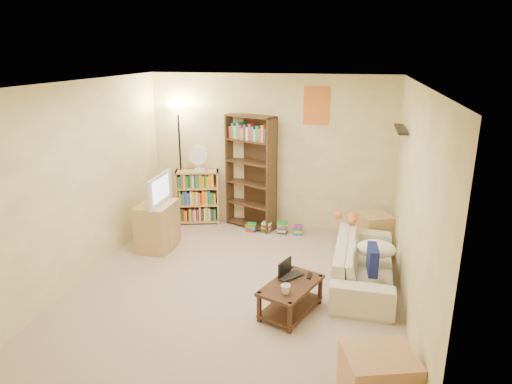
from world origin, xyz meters
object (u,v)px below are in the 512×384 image
(sofa, at_px, (364,263))
(television, at_px, (155,189))
(tv_stand, at_px, (157,226))
(side_table, at_px, (375,230))
(desk_fan, at_px, (198,158))
(end_cabinet, at_px, (378,379))
(coffee_table, at_px, (291,295))
(tall_bookshelf, at_px, (251,170))
(floor_lamp, at_px, (179,131))
(laptop, at_px, (293,278))
(mug, at_px, (286,289))
(tabby_cat, at_px, (350,217))
(short_bookshelf, at_px, (198,197))

(sofa, xyz_separation_m, television, (-3.00, 0.45, 0.65))
(tv_stand, xyz_separation_m, side_table, (3.17, 0.80, -0.10))
(desk_fan, bearing_deg, tv_stand, -104.73)
(end_cabinet, bearing_deg, coffee_table, 126.49)
(sofa, distance_m, television, 3.10)
(coffee_table, xyz_separation_m, tall_bookshelf, (-1.03, 2.49, 0.77))
(floor_lamp, bearing_deg, laptop, -46.39)
(laptop, xyz_separation_m, tall_bookshelf, (-1.04, 2.36, 0.62))
(sofa, bearing_deg, mug, 144.98)
(side_table, relative_size, end_cabinet, 0.86)
(television, relative_size, tall_bookshelf, 0.40)
(laptop, distance_m, side_table, 2.24)
(laptop, relative_size, floor_lamp, 0.20)
(mug, bearing_deg, end_cabinet, -47.01)
(tabby_cat, bearing_deg, floor_lamp, 162.78)
(laptop, xyz_separation_m, desk_fan, (-1.91, 2.32, 0.78))
(mug, relative_size, tv_stand, 0.16)
(tv_stand, bearing_deg, coffee_table, -31.26)
(short_bookshelf, xyz_separation_m, side_table, (2.93, -0.34, -0.21))
(television, distance_m, side_table, 3.34)
(laptop, bearing_deg, sofa, -6.27)
(tall_bookshelf, distance_m, floor_lamp, 1.35)
(short_bookshelf, bearing_deg, sofa, -46.06)
(tabby_cat, relative_size, desk_fan, 0.95)
(coffee_table, bearing_deg, side_table, 87.09)
(desk_fan, relative_size, floor_lamp, 0.22)
(tv_stand, bearing_deg, end_cabinet, -39.42)
(tabby_cat, distance_m, tall_bookshelf, 1.88)
(tabby_cat, bearing_deg, tv_stand, -174.59)
(tabby_cat, bearing_deg, side_table, 54.13)
(short_bookshelf, relative_size, side_table, 1.87)
(television, height_order, end_cabinet, television)
(television, height_order, desk_fan, desk_fan)
(mug, distance_m, end_cabinet, 1.38)
(mug, distance_m, tv_stand, 2.67)
(desk_fan, height_order, end_cabinet, desk_fan)
(tabby_cat, bearing_deg, short_bookshelf, 160.99)
(tabby_cat, height_order, floor_lamp, floor_lamp)
(mug, distance_m, tall_bookshelf, 2.94)
(mug, height_order, short_bookshelf, short_bookshelf)
(tall_bookshelf, xyz_separation_m, end_cabinet, (1.94, -3.71, -0.75))
(tv_stand, bearing_deg, floor_lamp, 92.54)
(sofa, distance_m, mug, 1.40)
(coffee_table, distance_m, laptop, 0.20)
(desk_fan, bearing_deg, television, -104.73)
(floor_lamp, bearing_deg, end_cabinet, -49.70)
(television, xyz_separation_m, floor_lamp, (-0.05, 1.14, 0.67))
(sofa, relative_size, tv_stand, 2.66)
(tabby_cat, bearing_deg, sofa, -73.16)
(tv_stand, xyz_separation_m, floor_lamp, (-0.05, 1.14, 1.23))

